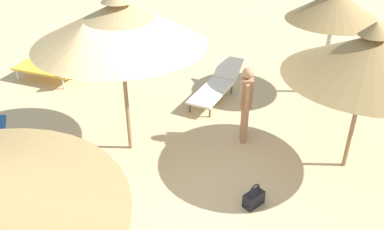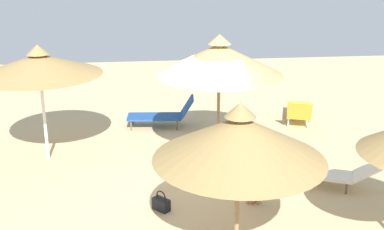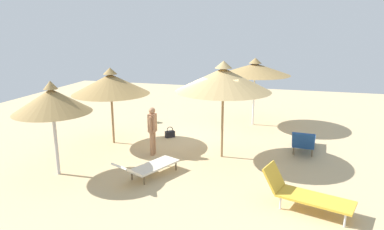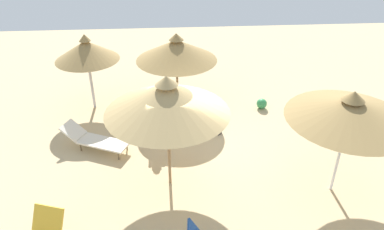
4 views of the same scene
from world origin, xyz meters
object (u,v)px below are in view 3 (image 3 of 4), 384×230
at_px(lounge_chair_far_right, 304,141).
at_px(person_standing_front, 152,128).
at_px(parasol_umbrella_edge, 111,84).
at_px(lounge_chair_near_left, 304,193).
at_px(parasol_umbrella_center, 223,80).
at_px(beach_ball, 152,118).
at_px(parasol_umbrella_far_left, 255,69).
at_px(parasol_umbrella_back, 52,101).
at_px(handbag, 170,134).
at_px(lounge_chair_near_right, 147,167).

height_order(lounge_chair_far_right, person_standing_front, person_standing_front).
xyz_separation_m(parasol_umbrella_edge, lounge_chair_near_left, (6.26, -3.08, -1.70)).
distance_m(parasol_umbrella_center, beach_ball, 5.33).
relative_size(parasol_umbrella_far_left, lounge_chair_near_left, 1.37).
height_order(parasol_umbrella_back, lounge_chair_near_left, parasol_umbrella_back).
distance_m(parasol_umbrella_far_left, handbag, 4.32).
xyz_separation_m(parasol_umbrella_back, lounge_chair_near_right, (2.46, 0.39, -1.75)).
bearing_deg(handbag, beach_ball, 128.55).
distance_m(lounge_chair_near_left, person_standing_front, 5.12).
bearing_deg(person_standing_front, beach_ball, 112.14).
xyz_separation_m(parasol_umbrella_center, handbag, (-2.20, 1.45, -2.30)).
bearing_deg(parasol_umbrella_edge, lounge_chair_far_right, 6.99).
distance_m(parasol_umbrella_center, parasol_umbrella_far_left, 4.04).
relative_size(lounge_chair_near_left, lounge_chair_near_right, 1.01).
relative_size(parasol_umbrella_edge, lounge_chair_near_right, 1.30).
bearing_deg(handbag, parasol_umbrella_edge, -146.87).
bearing_deg(handbag, parasol_umbrella_center, -33.38).
bearing_deg(lounge_chair_near_left, parasol_umbrella_edge, 153.78).
height_order(parasol_umbrella_far_left, beach_ball, parasol_umbrella_far_left).
relative_size(person_standing_front, handbag, 3.80).
distance_m(lounge_chair_near_right, person_standing_front, 1.90).
xyz_separation_m(parasol_umbrella_edge, parasol_umbrella_back, (-0.20, -2.86, -0.01)).
bearing_deg(lounge_chair_near_right, beach_ball, 110.33).
xyz_separation_m(parasol_umbrella_edge, beach_ball, (0.29, 2.86, -1.90)).
relative_size(parasol_umbrella_edge, handbag, 6.51).
xyz_separation_m(lounge_chair_near_left, lounge_chair_near_right, (-3.99, 0.62, -0.06)).
distance_m(lounge_chair_near_right, handbag, 3.62).
distance_m(parasol_umbrella_far_left, lounge_chair_far_right, 3.96).
bearing_deg(lounge_chair_near_left, handbag, 137.46).
distance_m(lounge_chair_far_right, lounge_chair_near_right, 5.23).
distance_m(parasol_umbrella_back, lounge_chair_near_right, 3.05).
xyz_separation_m(parasol_umbrella_far_left, handbag, (-2.74, -2.55, -2.17)).
relative_size(parasol_umbrella_center, parasol_umbrella_edge, 1.14).
distance_m(parasol_umbrella_far_left, lounge_chair_near_left, 7.24).
bearing_deg(person_standing_front, handbag, 91.73).
bearing_deg(lounge_chair_far_right, lounge_chair_near_left, -91.67).
bearing_deg(parasol_umbrella_edge, lounge_chair_near_left, -26.22).
distance_m(parasol_umbrella_center, handbag, 3.50).
relative_size(parasol_umbrella_edge, person_standing_front, 1.71).
relative_size(parasol_umbrella_back, lounge_chair_near_left, 1.27).
relative_size(parasol_umbrella_far_left, beach_ball, 7.95).
height_order(parasol_umbrella_center, parasol_umbrella_far_left, parasol_umbrella_center).
bearing_deg(lounge_chair_near_right, parasol_umbrella_far_left, 70.49).
height_order(parasol_umbrella_center, person_standing_front, parasol_umbrella_center).
bearing_deg(parasol_umbrella_center, parasol_umbrella_edge, 174.95).
bearing_deg(lounge_chair_near_left, parasol_umbrella_far_left, 105.16).
height_order(handbag, beach_ball, handbag).
relative_size(lounge_chair_far_right, lounge_chair_near_right, 0.94).
height_order(lounge_chair_far_right, handbag, lounge_chair_far_right).
bearing_deg(parasol_umbrella_edge, person_standing_front, -22.18).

